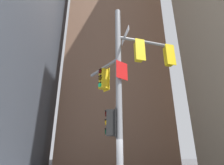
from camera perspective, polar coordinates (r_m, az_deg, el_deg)
The scene contains 2 objects.
building_mid_block at distance 39.23m, azimuth 0.62°, elevation 18.38°, with size 15.04×15.04×54.40m, color brown.
signal_pole_assembly at distance 7.91m, azimuth 4.38°, elevation -0.10°, with size 4.28×2.56×8.73m.
Camera 1 is at (-0.51, -7.06, 2.04)m, focal length 28.58 mm.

